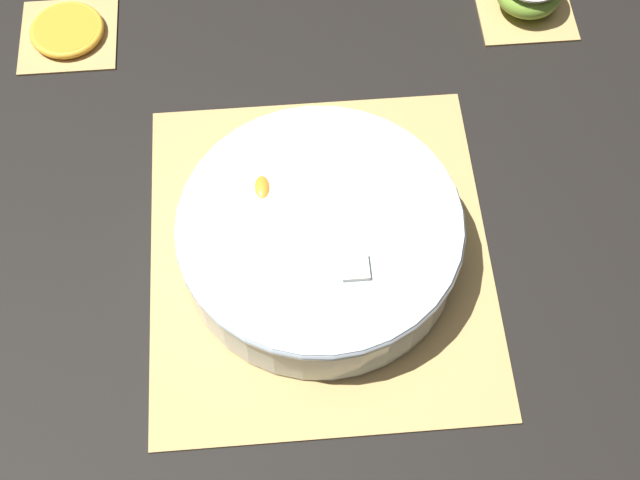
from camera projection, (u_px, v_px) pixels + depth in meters
name	position (u px, v px, depth m)	size (l,w,h in m)	color
ground_plane	(320.00, 255.00, 0.97)	(6.00, 6.00, 0.00)	black
bamboo_mat_center	(320.00, 253.00, 0.96)	(0.41, 0.37, 0.01)	tan
coaster_mat_near_right	(524.00, 7.00, 1.14)	(0.12, 0.12, 0.01)	tan
coaster_mat_far_right	(69.00, 34.00, 1.12)	(0.12, 0.12, 0.01)	tan
fruit_salad_bowl	(320.00, 234.00, 0.93)	(0.30, 0.30, 0.07)	silver
orange_slice_whole	(67.00, 30.00, 1.11)	(0.09, 0.09, 0.01)	orange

